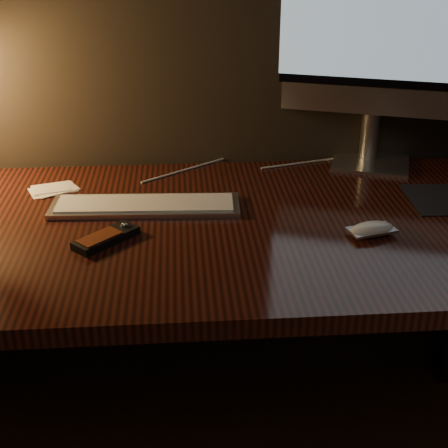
{
  "coord_description": "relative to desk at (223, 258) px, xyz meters",
  "views": [
    {
      "loc": [
        -0.1,
        0.62,
        1.35
      ],
      "look_at": [
        -0.01,
        1.73,
        0.8
      ],
      "focal_mm": 50.0,
      "sensor_mm": 36.0,
      "label": 1
    }
  ],
  "objects": [
    {
      "name": "mouse",
      "position": [
        0.31,
        -0.15,
        0.14
      ],
      "size": [
        0.11,
        0.08,
        0.02
      ],
      "primitive_type": "ellipsoid",
      "rotation": [
        0.0,
        0.0,
        0.26
      ],
      "color": "white",
      "rests_on": "desk"
    },
    {
      "name": "keyboard",
      "position": [
        -0.18,
        0.02,
        0.14
      ],
      "size": [
        0.44,
        0.14,
        0.02
      ],
      "primitive_type": "cube",
      "rotation": [
        0.0,
        0.0,
        -0.05
      ],
      "color": "silver",
      "rests_on": "desk"
    },
    {
      "name": "monitor",
      "position": [
        0.43,
        0.26,
        0.51
      ],
      "size": [
        0.59,
        0.25,
        0.65
      ],
      "rotation": [
        0.0,
        0.0,
        -0.34
      ],
      "color": "silver",
      "rests_on": "desk"
    },
    {
      "name": "desk",
      "position": [
        0.0,
        0.0,
        0.0
      ],
      "size": [
        1.6,
        0.75,
        0.75
      ],
      "color": "#3E150E",
      "rests_on": "ground"
    },
    {
      "name": "media_remote",
      "position": [
        -0.25,
        -0.14,
        0.14
      ],
      "size": [
        0.14,
        0.14,
        0.03
      ],
      "rotation": [
        0.0,
        0.0,
        0.78
      ],
      "color": "black",
      "rests_on": "desk"
    },
    {
      "name": "cable",
      "position": [
        0.11,
        0.26,
        0.13
      ],
      "size": [
        0.59,
        0.26,
        0.01
      ],
      "primitive_type": "cylinder",
      "rotation": [
        0.0,
        1.57,
        0.41
      ],
      "color": "white",
      "rests_on": "desk"
    },
    {
      "name": "papers",
      "position": [
        -0.41,
        0.14,
        0.13
      ],
      "size": [
        0.13,
        0.11,
        0.01
      ],
      "primitive_type": "cube",
      "rotation": [
        0.0,
        0.0,
        0.4
      ],
      "color": "white",
      "rests_on": "desk"
    }
  ]
}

